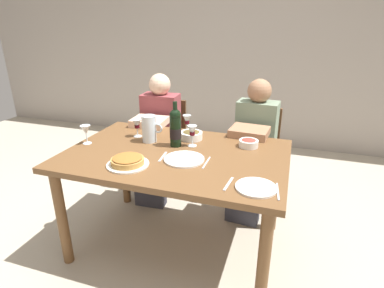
% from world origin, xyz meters
% --- Properties ---
extents(ground_plane, '(8.00, 8.00, 0.00)m').
position_xyz_m(ground_plane, '(0.00, 0.00, 0.00)').
color(ground_plane, '#B2A893').
extents(back_wall, '(8.00, 0.10, 2.80)m').
position_xyz_m(back_wall, '(0.00, 2.39, 1.40)').
color(back_wall, '#A3998E').
rests_on(back_wall, ground).
extents(dining_table, '(1.50, 1.00, 0.76)m').
position_xyz_m(dining_table, '(0.00, 0.00, 0.67)').
color(dining_table, brown).
rests_on(dining_table, ground).
extents(wine_bottle, '(0.08, 0.08, 0.33)m').
position_xyz_m(wine_bottle, '(-0.04, 0.12, 0.90)').
color(wine_bottle, black).
rests_on(wine_bottle, dining_table).
extents(water_pitcher, '(0.16, 0.11, 0.20)m').
position_xyz_m(water_pitcher, '(-0.26, 0.14, 0.85)').
color(water_pitcher, silver).
rests_on(water_pitcher, dining_table).
extents(baked_tart, '(0.26, 0.26, 0.06)m').
position_xyz_m(baked_tart, '(-0.21, -0.28, 0.79)').
color(baked_tart, silver).
rests_on(baked_tart, dining_table).
extents(salad_bowl, '(0.14, 0.14, 0.06)m').
position_xyz_m(salad_bowl, '(0.46, 0.26, 0.79)').
color(salad_bowl, white).
rests_on(salad_bowl, dining_table).
extents(olive_bowl, '(0.17, 0.17, 0.07)m').
position_xyz_m(olive_bowl, '(0.02, 0.29, 0.79)').
color(olive_bowl, white).
rests_on(olive_bowl, dining_table).
extents(wine_glass_left_diner, '(0.07, 0.07, 0.15)m').
position_xyz_m(wine_glass_left_diner, '(0.07, 0.15, 0.87)').
color(wine_glass_left_diner, silver).
rests_on(wine_glass_left_diner, dining_table).
extents(wine_glass_right_diner, '(0.07, 0.07, 0.14)m').
position_xyz_m(wine_glass_right_diner, '(-0.68, -0.04, 0.86)').
color(wine_glass_right_diner, silver).
rests_on(wine_glass_right_diner, dining_table).
extents(wine_glass_centre, '(0.07, 0.07, 0.14)m').
position_xyz_m(wine_glass_centre, '(-0.40, 0.21, 0.86)').
color(wine_glass_centre, silver).
rests_on(wine_glass_centre, dining_table).
extents(wine_glass_spare, '(0.07, 0.07, 0.14)m').
position_xyz_m(wine_glass_spare, '(-0.07, 0.43, 0.86)').
color(wine_glass_spare, silver).
rests_on(wine_glass_spare, dining_table).
extents(dinner_plate_left_setting, '(0.26, 0.26, 0.01)m').
position_xyz_m(dinner_plate_left_setting, '(0.10, -0.10, 0.77)').
color(dinner_plate_left_setting, white).
rests_on(dinner_plate_left_setting, dining_table).
extents(dinner_plate_right_setting, '(0.22, 0.22, 0.01)m').
position_xyz_m(dinner_plate_right_setting, '(0.59, -0.33, 0.77)').
color(dinner_plate_right_setting, white).
rests_on(dinner_plate_right_setting, dining_table).
extents(fork_left_setting, '(0.03, 0.16, 0.00)m').
position_xyz_m(fork_left_setting, '(-0.05, -0.10, 0.76)').
color(fork_left_setting, silver).
rests_on(fork_left_setting, dining_table).
extents(knife_left_setting, '(0.01, 0.18, 0.00)m').
position_xyz_m(knife_left_setting, '(0.25, -0.10, 0.76)').
color(knife_left_setting, silver).
rests_on(knife_left_setting, dining_table).
extents(knife_right_setting, '(0.03, 0.18, 0.00)m').
position_xyz_m(knife_right_setting, '(0.70, -0.33, 0.76)').
color(knife_right_setting, silver).
rests_on(knife_right_setting, dining_table).
extents(spoon_right_setting, '(0.03, 0.16, 0.00)m').
position_xyz_m(spoon_right_setting, '(0.44, -0.33, 0.76)').
color(spoon_right_setting, silver).
rests_on(spoon_right_setting, dining_table).
extents(chair_left, '(0.42, 0.42, 0.87)m').
position_xyz_m(chair_left, '(-0.45, 0.90, 0.50)').
color(chair_left, brown).
rests_on(chair_left, ground).
extents(diner_left, '(0.35, 0.52, 1.16)m').
position_xyz_m(diner_left, '(-0.44, 0.66, 0.62)').
color(diner_left, '#8E3D42').
rests_on(diner_left, ground).
extents(chair_right, '(0.43, 0.43, 0.87)m').
position_xyz_m(chair_right, '(0.46, 0.90, 0.50)').
color(chair_right, brown).
rests_on(chair_right, ground).
extents(diner_right, '(0.36, 0.52, 1.16)m').
position_xyz_m(diner_right, '(0.44, 0.67, 0.62)').
color(diner_right, gray).
rests_on(diner_right, ground).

